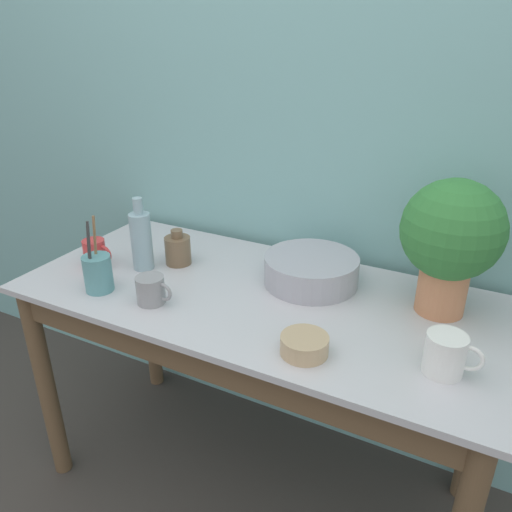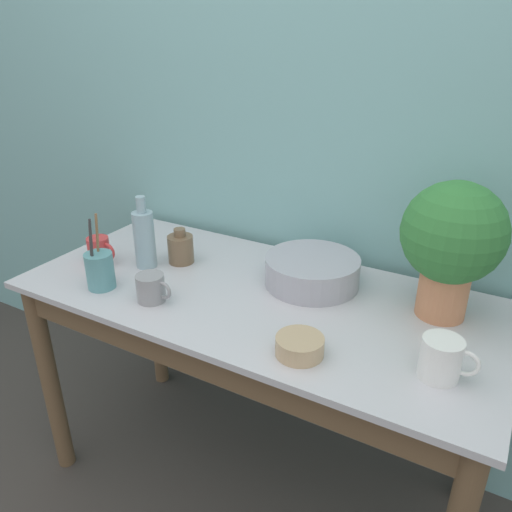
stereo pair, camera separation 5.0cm
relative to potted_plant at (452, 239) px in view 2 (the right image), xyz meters
The scene contains 11 objects.
wall_back 0.59m from the potted_plant, 153.99° to the left, with size 6.00×0.05×2.40m.
counter_table 0.65m from the potted_plant, 161.35° to the right, with size 1.43×0.66×0.78m.
potted_plant is the anchor object (origin of this frame).
bowl_wash_large 0.42m from the potted_plant, behind, with size 0.29×0.29×0.09m.
bottle_tall 0.93m from the potted_plant, 169.80° to the right, with size 0.07×0.07×0.24m.
bottle_short 0.85m from the potted_plant, behind, with size 0.09×0.09×0.12m.
mug_white 0.33m from the potted_plant, 79.00° to the right, with size 0.13×0.09×0.10m.
mug_red 1.09m from the potted_plant, 168.22° to the right, with size 0.11×0.07×0.09m.
mug_grey 0.83m from the potted_plant, 155.85° to the right, with size 0.11×0.08×0.08m.
bowl_small_tan 0.48m from the potted_plant, 125.82° to the right, with size 0.12×0.12×0.05m.
utensil_cup 1.00m from the potted_plant, 159.57° to the right, with size 0.08×0.08×0.23m.
Camera 2 is at (0.64, -0.80, 1.51)m, focal length 35.00 mm.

